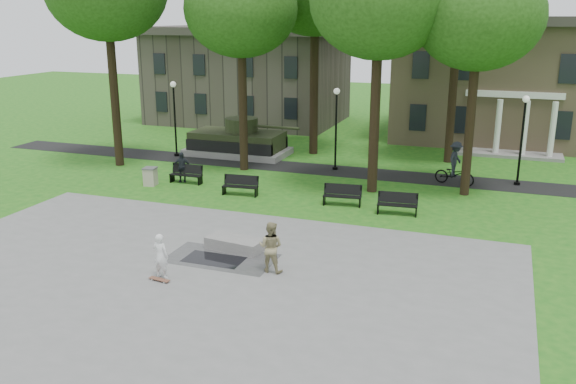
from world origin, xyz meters
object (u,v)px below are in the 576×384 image
Objects in this scene: skateboarder at (161,256)px; trash_bin at (150,176)px; concrete_block at (235,244)px; friend_watching at (271,247)px; cyclist at (455,167)px; park_bench_0 at (187,173)px.

skateboarder is 12.26m from trash_bin.
trash_bin is (-8.06, 6.92, 0.24)m from concrete_block.
cyclist is (5.00, 13.97, 0.02)m from friend_watching.
concrete_block is 10.31m from park_bench_0.
trash_bin is (-15.11, -5.56, -0.46)m from cyclist.
skateboarder is 0.69× the size of cyclist.
concrete_block is 10.63m from trash_bin.
trash_bin is (-6.80, 10.19, -0.33)m from skateboarder.
park_bench_0 is 1.88× the size of trash_bin.
cyclist reaches higher than concrete_block.
trash_bin is at bearing 124.72° from cyclist.
friend_watching is (3.31, 1.78, 0.11)m from skateboarder.
concrete_block is 1.21× the size of friend_watching.
cyclist is at bearing 60.53° from concrete_block.
concrete_block is 1.38× the size of skateboarder.
skateboarder is at bearing 29.01° from friend_watching.
concrete_block is at bearing -50.55° from park_bench_0.
friend_watching is at bearing 174.83° from cyclist.
trash_bin is at bearing -38.96° from friend_watching.
skateboarder is at bearing 166.69° from cyclist.
park_bench_0 is at bearing 34.74° from trash_bin.
friend_watching is 12.79m from park_bench_0.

